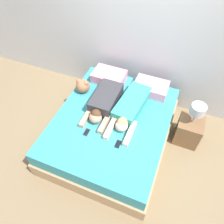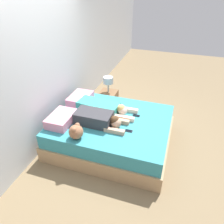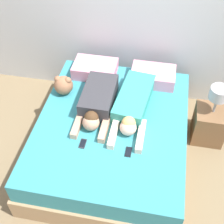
# 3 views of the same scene
# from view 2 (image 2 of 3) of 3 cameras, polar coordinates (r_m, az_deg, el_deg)

# --- Properties ---
(ground_plane) EXTENTS (12.00, 12.00, 0.00)m
(ground_plane) POSITION_cam_2_polar(r_m,az_deg,el_deg) (4.13, 0.00, -8.08)
(ground_plane) COLOR #7F6B4C
(wall_back) EXTENTS (12.00, 0.06, 2.60)m
(wall_back) POSITION_cam_2_polar(r_m,az_deg,el_deg) (3.93, -16.65, 10.46)
(wall_back) COLOR silver
(wall_back) RESTS_ON ground_plane
(bed) EXTENTS (1.68, 2.03, 0.54)m
(bed) POSITION_cam_2_polar(r_m,az_deg,el_deg) (3.96, 0.00, -5.17)
(bed) COLOR tan
(bed) RESTS_ON ground_plane
(pillow_head_left) EXTENTS (0.54, 0.37, 0.16)m
(pillow_head_left) POSITION_cam_2_polar(r_m,az_deg,el_deg) (3.77, -13.03, -1.74)
(pillow_head_left) COLOR pink
(pillow_head_left) RESTS_ON bed
(pillow_head_right) EXTENTS (0.54, 0.37, 0.16)m
(pillow_head_right) POSITION_cam_2_polar(r_m,az_deg,el_deg) (4.31, -8.27, 3.43)
(pillow_head_right) COLOR pink
(pillow_head_right) RESTS_ON bed
(person_left) EXTENTS (0.36, 0.88, 0.21)m
(person_left) POSITION_cam_2_polar(r_m,az_deg,el_deg) (3.64, -3.49, -1.81)
(person_left) COLOR #333338
(person_left) RESTS_ON bed
(person_right) EXTENTS (0.42, 1.11, 0.20)m
(person_right) POSITION_cam_2_polar(r_m,az_deg,el_deg) (3.97, -2.12, 1.16)
(person_right) COLOR teal
(person_right) RESTS_ON bed
(cell_phone_left) EXTENTS (0.06, 0.12, 0.01)m
(cell_phone_left) POSITION_cam_2_polar(r_m,az_deg,el_deg) (3.54, 4.38, -4.93)
(cell_phone_left) COLOR #2D2D33
(cell_phone_left) RESTS_ON bed
(cell_phone_right) EXTENTS (0.06, 0.12, 0.01)m
(cell_phone_right) POSITION_cam_2_polar(r_m,az_deg,el_deg) (3.91, 6.37, -0.93)
(cell_phone_right) COLOR black
(cell_phone_right) RESTS_ON bed
(plush_toy) EXTENTS (0.22, 0.22, 0.23)m
(plush_toy) POSITION_cam_2_polar(r_m,az_deg,el_deg) (3.37, -9.38, -5.06)
(plush_toy) COLOR #996647
(plush_toy) RESTS_ON bed
(nightstand) EXTENTS (0.37, 0.37, 0.81)m
(nightstand) POSITION_cam_2_polar(r_m,az_deg,el_deg) (4.97, -0.95, 3.46)
(nightstand) COLOR brown
(nightstand) RESTS_ON ground_plane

